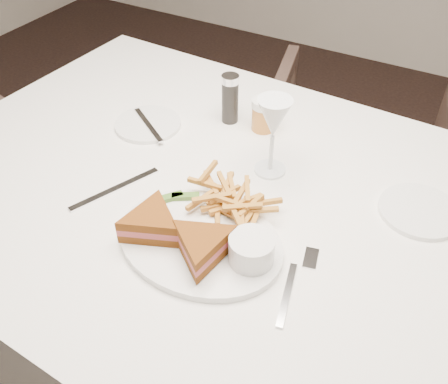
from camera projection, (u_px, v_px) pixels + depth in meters
table at (234, 307)px, 1.27m from camera, size 1.48×1.03×0.75m
chair_far at (356, 158)px, 1.80m from camera, size 0.78×0.75×0.67m
table_setting at (223, 197)px, 0.96m from camera, size 0.81×0.62×0.18m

